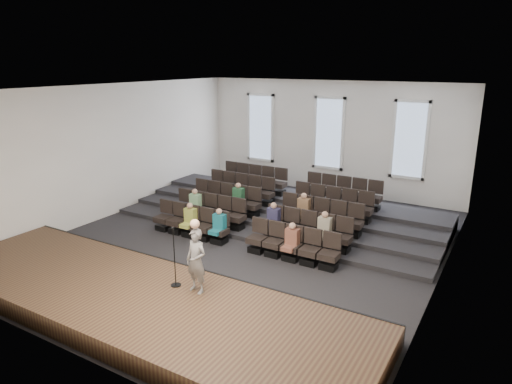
% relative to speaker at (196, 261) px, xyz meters
% --- Properties ---
extents(ground, '(14.00, 14.00, 0.00)m').
position_rel_speaker_xyz_m(ground, '(-1.26, 4.32, -1.29)').
color(ground, black).
rests_on(ground, ground).
extents(ceiling, '(12.00, 14.00, 0.02)m').
position_rel_speaker_xyz_m(ceiling, '(-1.26, 4.32, 3.72)').
color(ceiling, white).
rests_on(ceiling, ground).
extents(wall_back, '(12.00, 0.04, 5.00)m').
position_rel_speaker_xyz_m(wall_back, '(-1.26, 11.34, 1.21)').
color(wall_back, white).
rests_on(wall_back, ground).
extents(wall_front, '(12.00, 0.04, 5.00)m').
position_rel_speaker_xyz_m(wall_front, '(-1.26, -2.70, 1.21)').
color(wall_front, white).
rests_on(wall_front, ground).
extents(wall_left, '(0.04, 14.00, 5.00)m').
position_rel_speaker_xyz_m(wall_left, '(-7.28, 4.32, 1.21)').
color(wall_left, white).
rests_on(wall_left, ground).
extents(wall_right, '(0.04, 14.00, 5.00)m').
position_rel_speaker_xyz_m(wall_right, '(4.76, 4.32, 1.21)').
color(wall_right, white).
rests_on(wall_right, ground).
extents(stage, '(11.80, 3.60, 0.50)m').
position_rel_speaker_xyz_m(stage, '(-1.26, -0.78, -1.04)').
color(stage, '#47341E').
rests_on(stage, ground).
extents(stage_lip, '(11.80, 0.06, 0.52)m').
position_rel_speaker_xyz_m(stage_lip, '(-1.26, 0.99, -1.04)').
color(stage_lip, black).
rests_on(stage_lip, ground).
extents(risers, '(11.80, 4.80, 0.60)m').
position_rel_speaker_xyz_m(risers, '(-1.26, 7.49, -1.09)').
color(risers, black).
rests_on(risers, ground).
extents(seating_rows, '(6.80, 4.70, 1.67)m').
position_rel_speaker_xyz_m(seating_rows, '(-1.26, 5.86, -0.61)').
color(seating_rows, black).
rests_on(seating_rows, ground).
extents(windows, '(8.44, 0.10, 3.24)m').
position_rel_speaker_xyz_m(windows, '(-1.26, 11.28, 1.41)').
color(windows, white).
rests_on(windows, wall_back).
extents(audience, '(5.45, 2.64, 1.10)m').
position_rel_speaker_xyz_m(audience, '(-1.26, 4.64, -0.48)').
color(audience, '#A3AD45').
rests_on(audience, seating_rows).
extents(speaker, '(0.62, 0.44, 1.57)m').
position_rel_speaker_xyz_m(speaker, '(0.00, 0.00, 0.00)').
color(speaker, slate).
rests_on(speaker, stage).
extents(mic_stand, '(0.25, 0.25, 1.52)m').
position_rel_speaker_xyz_m(mic_stand, '(-0.63, -0.04, -0.33)').
color(mic_stand, black).
rests_on(mic_stand, stage).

